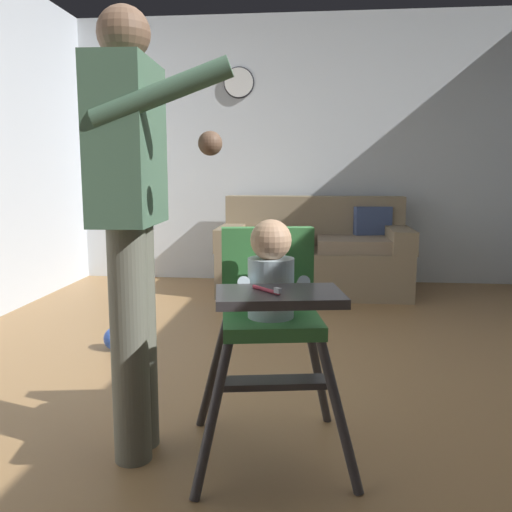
{
  "coord_description": "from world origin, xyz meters",
  "views": [
    {
      "loc": [
        0.15,
        -2.53,
        1.09
      ],
      "look_at": [
        -0.07,
        -0.38,
        0.76
      ],
      "focal_mm": 38.67,
      "sensor_mm": 36.0,
      "label": 1
    }
  ],
  "objects_px": {
    "wall_clock": "(239,83)",
    "toy_ball": "(115,338)",
    "couch": "(314,255)",
    "high_chair": "(271,297)",
    "adult_standing": "(132,211)"
  },
  "relations": [
    {
      "from": "wall_clock",
      "to": "high_chair",
      "type": "bearing_deg",
      "value": -80.55
    },
    {
      "from": "wall_clock",
      "to": "adult_standing",
      "type": "bearing_deg",
      "value": -88.84
    },
    {
      "from": "high_chair",
      "to": "wall_clock",
      "type": "xyz_separation_m",
      "value": [
        -0.59,
        3.52,
        1.32
      ]
    },
    {
      "from": "high_chair",
      "to": "adult_standing",
      "type": "height_order",
      "value": "adult_standing"
    },
    {
      "from": "couch",
      "to": "toy_ball",
      "type": "height_order",
      "value": "couch"
    },
    {
      "from": "high_chair",
      "to": "adult_standing",
      "type": "bearing_deg",
      "value": -97.49
    },
    {
      "from": "adult_standing",
      "to": "toy_ball",
      "type": "bearing_deg",
      "value": 111.46
    },
    {
      "from": "high_chair",
      "to": "wall_clock",
      "type": "distance_m",
      "value": 3.8
    },
    {
      "from": "adult_standing",
      "to": "wall_clock",
      "type": "bearing_deg",
      "value": 88.61
    },
    {
      "from": "couch",
      "to": "wall_clock",
      "type": "relative_size",
      "value": 5.63
    },
    {
      "from": "couch",
      "to": "high_chair",
      "type": "bearing_deg",
      "value": -3.2
    },
    {
      "from": "high_chair",
      "to": "toy_ball",
      "type": "relative_size",
      "value": 6.46
    },
    {
      "from": "wall_clock",
      "to": "toy_ball",
      "type": "bearing_deg",
      "value": -101.22
    },
    {
      "from": "high_chair",
      "to": "adult_standing",
      "type": "distance_m",
      "value": 0.6
    },
    {
      "from": "couch",
      "to": "adult_standing",
      "type": "distance_m",
      "value": 3.19
    }
  ]
}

